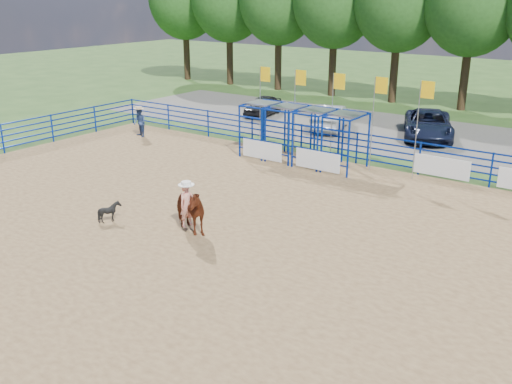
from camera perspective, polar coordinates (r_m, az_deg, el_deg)
ground at (r=19.06m, az=-3.47°, el=-4.09°), size 120.00×120.00×0.00m
arena_dirt at (r=19.06m, az=-3.47°, el=-4.07°), size 30.00×20.00×0.02m
gravel_strip at (r=33.35m, az=15.29°, el=5.52°), size 40.00×10.00×0.01m
horse_and_rider at (r=18.90m, az=-6.90°, el=-1.41°), size 2.06×1.37×2.49m
calf at (r=20.39m, az=-14.42°, el=-1.92°), size 0.84×0.80×0.74m
spectator_cowboy at (r=32.20m, az=-11.56°, el=6.90°), size 0.94×0.83×1.66m
car_a at (r=37.40m, az=0.71°, el=8.63°), size 2.11×3.86×1.24m
car_b at (r=33.66m, az=7.52°, el=7.44°), size 2.72×4.67×1.45m
car_c at (r=32.73m, az=16.84°, el=6.48°), size 4.30×5.92×1.49m
perimeter_fence at (r=18.78m, az=-3.52°, el=-1.99°), size 30.10×20.10×1.50m
chute_assembly at (r=26.63m, az=5.31°, el=5.54°), size 19.32×2.41×4.20m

